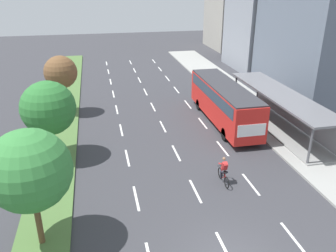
{
  "coord_description": "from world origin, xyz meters",
  "views": [
    {
      "loc": [
        -5.18,
        -11.06,
        11.59
      ],
      "look_at": [
        -0.14,
        12.69,
        1.2
      ],
      "focal_mm": 37.29,
      "sensor_mm": 36.0,
      "label": 1
    }
  ],
  "objects": [
    {
      "name": "building_far_right",
      "position": [
        20.26,
        48.23,
        6.87
      ],
      "size": [
        10.11,
        9.89,
        13.74
      ],
      "primitive_type": "cube",
      "color": "#A39E93",
      "rests_on": "ground"
    },
    {
      "name": "sidewalk_right",
      "position": [
        9.25,
        20.0,
        0.07
      ],
      "size": [
        4.5,
        52.0,
        0.15
      ],
      "primitive_type": "cube",
      "color": "#9E9E99",
      "rests_on": "ground"
    },
    {
      "name": "median_tree_third",
      "position": [
        -8.18,
        20.19,
        3.9
      ],
      "size": [
        2.89,
        2.89,
        5.24
      ],
      "color": "brown",
      "rests_on": "median_strip"
    },
    {
      "name": "median_tree_second",
      "position": [
        -8.4,
        11.51,
        3.7
      ],
      "size": [
        3.6,
        3.6,
        5.38
      ],
      "color": "brown",
      "rests_on": "median_strip"
    },
    {
      "name": "cyclist",
      "position": [
        1.91,
        6.08,
        0.79
      ],
      "size": [
        0.46,
        1.82,
        1.71
      ],
      "color": "black",
      "rests_on": "ground"
    },
    {
      "name": "lane_divider_right",
      "position": [
        3.5,
        17.89,
        0.0
      ],
      "size": [
        0.14,
        46.77,
        0.01
      ],
      "color": "white",
      "rests_on": "ground"
    },
    {
      "name": "median_strip",
      "position": [
        -8.3,
        20.0,
        0.06
      ],
      "size": [
        2.6,
        52.0,
        0.12
      ],
      "primitive_type": "cube",
      "color": "#4C7038",
      "rests_on": "ground"
    },
    {
      "name": "lane_divider_left",
      "position": [
        -3.5,
        17.89,
        0.0
      ],
      "size": [
        0.14,
        46.77,
        0.01
      ],
      "color": "white",
      "rests_on": "ground"
    },
    {
      "name": "bus",
      "position": [
        5.25,
        15.29,
        2.07
      ],
      "size": [
        2.54,
        11.29,
        3.37
      ],
      "color": "red",
      "rests_on": "ground"
    },
    {
      "name": "lane_divider_center",
      "position": [
        0.0,
        17.89,
        0.0
      ],
      "size": [
        0.14,
        46.77,
        0.01
      ],
      "color": "white",
      "rests_on": "ground"
    },
    {
      "name": "bus_shelter",
      "position": [
        9.53,
        13.19,
        1.86
      ],
      "size": [
        2.9,
        13.58,
        2.86
      ],
      "color": "gray",
      "rests_on": "sidewalk_right"
    },
    {
      "name": "median_tree_nearest",
      "position": [
        -8.29,
        2.83,
        3.98
      ],
      "size": [
        3.67,
        3.67,
        5.71
      ],
      "color": "brown",
      "rests_on": "median_strip"
    }
  ]
}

